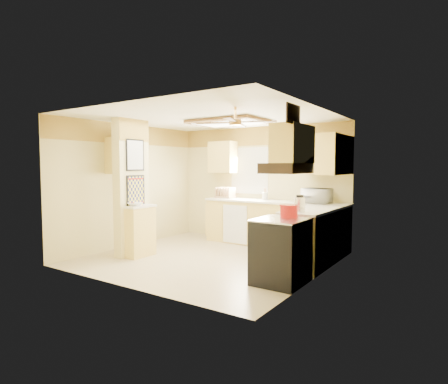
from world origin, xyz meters
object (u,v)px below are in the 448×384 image
Objects in this scene: dutch_oven at (289,211)px; kettle at (300,204)px; stove at (281,251)px; bowl at (135,204)px; microwave at (317,196)px.

kettle is (-0.03, 0.47, 0.06)m from dutch_oven.
stove is 2.85m from bowl.
microwave reaches higher than bowl.
kettle reaches higher than stove.
dutch_oven is 0.48m from kettle.
microwave is at bearing 96.91° from stove.
stove is 3.34× the size of dutch_oven.
kettle reaches higher than bowl.
stove is 3.46× the size of kettle.
kettle is at bearing 108.94° from microwave.
dutch_oven is at bearing -86.11° from kettle.
stove is at bearing 106.20° from microwave.
microwave is (-0.26, 2.15, 0.62)m from stove.
kettle reaches higher than dutch_oven.
stove is 0.91m from kettle.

